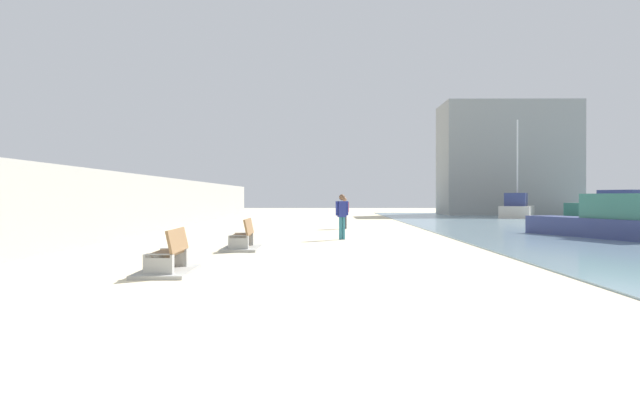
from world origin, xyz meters
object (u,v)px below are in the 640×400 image
bench_near (168,263)px  boat_mid_bay (604,222)px  person_walking (342,213)px  boat_outer (610,208)px  person_standing (344,211)px  boat_distant (517,208)px  bench_far (242,242)px

bench_near → boat_mid_bay: 18.04m
person_walking → bench_near: bearing=-111.9°
person_walking → boat_outer: 30.06m
person_standing → boat_distant: boat_distant is taller
person_walking → boat_mid_bay: bearing=3.0°
bench_near → boat_outer: boat_outer is taller
bench_near → boat_outer: size_ratio=0.30×
bench_near → boat_mid_bay: size_ratio=0.30×
boat_distant → boat_outer: bearing=-16.3°
boat_distant → boat_outer: (6.43, -1.89, 0.07)m
bench_far → boat_outer: size_ratio=0.30×
boat_mid_bay → boat_outer: size_ratio=0.98×
bench_near → person_standing: size_ratio=1.29×
bench_near → person_walking: size_ratio=1.20×
bench_near → boat_mid_bay: (14.51, 10.72, 0.44)m
bench_near → bench_far: bearing=82.1°
bench_far → boat_outer: 35.49m
bench_far → boat_outer: boat_outer is taller
bench_near → boat_distant: (18.55, 33.68, 0.53)m
person_standing → boat_mid_bay: size_ratio=0.23×
bench_far → person_walking: 5.52m
boat_distant → boat_outer: 6.70m
person_walking → boat_outer: boat_outer is taller
person_walking → boat_outer: (20.89, 21.62, -0.20)m
person_standing → bench_near: bearing=-104.0°
person_walking → person_standing: (0.35, 7.65, -0.08)m
person_walking → boat_mid_bay: 10.44m
bench_near → person_standing: 18.38m
person_standing → boat_mid_bay: boat_mid_bay is taller
boat_distant → boat_mid_bay: bearing=-100.0°
person_standing → boat_distant: 21.23m
boat_distant → bench_far: bearing=-122.5°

